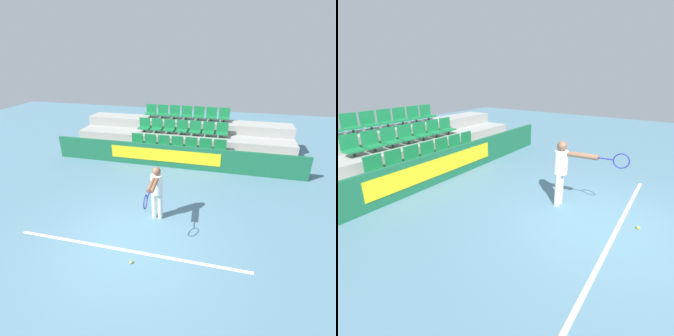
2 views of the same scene
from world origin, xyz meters
TOP-DOWN VIEW (x-y plane):
  - ground_plane at (0.00, 0.00)m, footprint 30.00×30.00m
  - court_baseline at (0.00, -0.36)m, footprint 5.71×0.08m
  - barrier_wall at (-0.01, 4.46)m, footprint 9.86×0.14m
  - bleacher_tier_front at (0.00, 5.07)m, footprint 9.46×1.05m
  - bleacher_tier_middle at (0.00, 6.12)m, footprint 9.46×1.05m
  - bleacher_tier_back at (0.00, 7.17)m, footprint 9.46×1.05m
  - stadium_chair_0 at (-1.74, 5.20)m, footprint 0.49×0.38m
  - stadium_chair_1 at (-1.16, 5.20)m, footprint 0.49×0.38m
  - stadium_chair_2 at (-0.58, 5.20)m, footprint 0.49×0.38m
  - stadium_chair_3 at (0.00, 5.20)m, footprint 0.49×0.38m
  - stadium_chair_4 at (0.58, 5.20)m, footprint 0.49×0.38m
  - stadium_chair_5 at (1.16, 5.20)m, footprint 0.49×0.38m
  - stadium_chair_6 at (1.74, 5.20)m, footprint 0.49×0.38m
  - stadium_chair_7 at (-1.74, 6.25)m, footprint 0.49×0.38m
  - stadium_chair_8 at (-1.16, 6.25)m, footprint 0.49×0.38m
  - stadium_chair_9 at (-0.58, 6.25)m, footprint 0.49×0.38m
  - stadium_chair_10 at (0.00, 6.25)m, footprint 0.49×0.38m
  - stadium_chair_11 at (0.58, 6.25)m, footprint 0.49×0.38m
  - stadium_chair_12 at (1.16, 6.25)m, footprint 0.49×0.38m
  - stadium_chair_13 at (1.74, 6.25)m, footprint 0.49×0.38m
  - stadium_chair_14 at (-1.74, 7.29)m, footprint 0.49×0.38m
  - stadium_chair_15 at (-1.16, 7.29)m, footprint 0.49×0.38m
  - stadium_chair_16 at (-0.58, 7.29)m, footprint 0.49×0.38m
  - stadium_chair_17 at (0.00, 7.29)m, footprint 0.49×0.38m
  - stadium_chair_18 at (0.58, 7.29)m, footprint 0.49×0.38m
  - stadium_chair_19 at (1.16, 7.29)m, footprint 0.49×0.38m
  - stadium_chair_20 at (1.74, 7.29)m, footprint 0.49×0.38m
  - tennis_player at (0.34, 1.00)m, footprint 0.31×1.56m
  - tennis_ball at (0.24, -0.71)m, footprint 0.07×0.07m

SIDE VIEW (x-z plane):
  - ground_plane at x=0.00m, z-range 0.00..0.00m
  - court_baseline at x=0.00m, z-range 0.00..0.01m
  - tennis_ball at x=0.24m, z-range 0.00..0.07m
  - bleacher_tier_front at x=0.00m, z-range 0.00..0.41m
  - bleacher_tier_middle at x=0.00m, z-range 0.00..0.82m
  - barrier_wall at x=-0.01m, z-range 0.00..0.90m
  - bleacher_tier_back at x=0.00m, z-range 0.00..1.24m
  - stadium_chair_0 at x=-1.74m, z-range 0.38..0.99m
  - stadium_chair_1 at x=-1.16m, z-range 0.38..0.99m
  - stadium_chair_2 at x=-0.58m, z-range 0.38..0.99m
  - stadium_chair_3 at x=0.00m, z-range 0.38..0.99m
  - stadium_chair_4 at x=0.58m, z-range 0.38..0.99m
  - stadium_chair_5 at x=1.16m, z-range 0.38..0.99m
  - stadium_chair_6 at x=1.74m, z-range 0.38..0.99m
  - tennis_player at x=0.34m, z-range 0.18..1.74m
  - stadium_chair_7 at x=-1.74m, z-range 0.79..1.40m
  - stadium_chair_8 at x=-1.16m, z-range 0.79..1.40m
  - stadium_chair_9 at x=-0.58m, z-range 0.79..1.40m
  - stadium_chair_10 at x=0.00m, z-range 0.79..1.40m
  - stadium_chair_11 at x=0.58m, z-range 0.79..1.40m
  - stadium_chair_12 at x=1.16m, z-range 0.79..1.40m
  - stadium_chair_13 at x=1.74m, z-range 0.79..1.40m
  - stadium_chair_14 at x=-1.74m, z-range 1.20..1.82m
  - stadium_chair_15 at x=-1.16m, z-range 1.20..1.82m
  - stadium_chair_16 at x=-0.58m, z-range 1.20..1.82m
  - stadium_chair_17 at x=0.00m, z-range 1.20..1.82m
  - stadium_chair_18 at x=0.58m, z-range 1.20..1.82m
  - stadium_chair_19 at x=1.16m, z-range 1.20..1.82m
  - stadium_chair_20 at x=1.74m, z-range 1.20..1.82m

